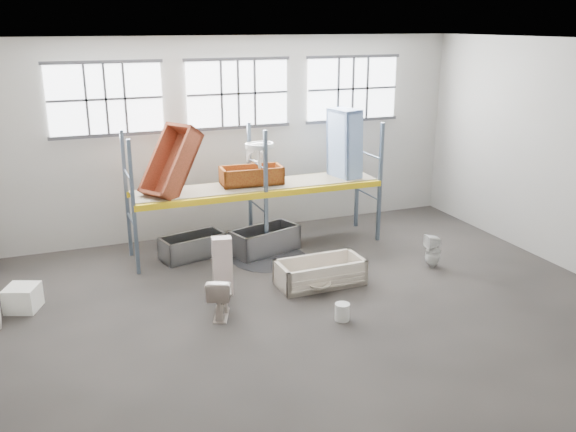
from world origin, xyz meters
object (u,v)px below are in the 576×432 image
toilet_beige (220,296)px  steel_tub_right (265,240)px  blue_tub_upright (344,145)px  cistern_tall (222,266)px  bucket (342,312)px  bathtub_beige (320,272)px  rust_tub_flat (252,175)px  toilet_white (433,251)px  steel_tub_left (193,246)px

toilet_beige → steel_tub_right: (1.90, 2.90, -0.11)m
blue_tub_upright → toilet_beige: bearing=-141.9°
toilet_beige → cistern_tall: (0.31, 0.94, 0.20)m
cistern_tall → blue_tub_upright: blue_tub_upright is taller
cistern_tall → bucket: (1.76, -1.93, -0.45)m
bucket → bathtub_beige: bearing=80.1°
cistern_tall → bucket: cistern_tall is taller
bathtub_beige → rust_tub_flat: (-0.62, 2.67, 1.55)m
toilet_white → blue_tub_upright: 3.45m
steel_tub_left → blue_tub_upright: (3.95, 0.07, 2.12)m
toilet_beige → steel_tub_right: toilet_beige is taller
bathtub_beige → steel_tub_left: (-2.16, 2.52, 0.00)m
toilet_beige → steel_tub_left: toilet_beige is taller
toilet_beige → steel_tub_left: bearing=-71.8°
toilet_beige → bathtub_beige: bearing=-142.7°
toilet_beige → blue_tub_upright: (4.14, 3.25, 1.99)m
toilet_beige → toilet_white: (5.12, 0.62, -0.03)m
bathtub_beige → toilet_white: toilet_white is taller
bucket → toilet_white: bearing=27.7°
steel_tub_right → bathtub_beige: bearing=-78.7°
rust_tub_flat → blue_tub_upright: blue_tub_upright is taller
bathtub_beige → toilet_beige: bearing=-165.2°
bucket → steel_tub_right: bearing=92.4°
cistern_tall → toilet_white: 4.83m
toilet_beige → steel_tub_right: size_ratio=0.50×
steel_tub_right → blue_tub_upright: 3.09m
bathtub_beige → bucket: size_ratio=5.60×
toilet_beige → blue_tub_upright: size_ratio=0.46×
bathtub_beige → rust_tub_flat: size_ratio=1.25×
cistern_tall → rust_tub_flat: 3.04m
cistern_tall → rust_tub_flat: (1.42, 2.39, 1.21)m
blue_tub_upright → steel_tub_left: bearing=-179.0°
rust_tub_flat → steel_tub_left: bearing=-174.3°
bathtub_beige → blue_tub_upright: (1.79, 2.59, 2.13)m
rust_tub_flat → blue_tub_upright: size_ratio=0.82×
bathtub_beige → toilet_white: bearing=-1.7°
steel_tub_right → rust_tub_flat: rust_tub_flat is taller
rust_tub_flat → steel_tub_right: bearing=-68.4°
rust_tub_flat → bathtub_beige: bearing=-77.0°
toilet_white → steel_tub_left: (-4.92, 2.56, -0.11)m
toilet_beige → steel_tub_right: bearing=-101.6°
rust_tub_flat → bucket: 4.64m
cistern_tall → bucket: bearing=-38.7°
steel_tub_left → blue_tub_upright: bearing=1.0°
toilet_white → steel_tub_left: bearing=-110.4°
steel_tub_right → blue_tub_upright: (2.24, 0.35, 2.10)m
toilet_beige → cistern_tall: size_ratio=0.67×
bathtub_beige → cistern_tall: cistern_tall is taller
toilet_beige → toilet_white: size_ratio=1.07×
bucket → steel_tub_left: bearing=114.2°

